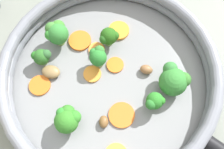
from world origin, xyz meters
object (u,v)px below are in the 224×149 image
(carrot_slice_4, at_px, (99,50))
(broccoli_floret_1, at_px, (176,81))
(broccoli_floret_2, at_px, (44,57))
(carrot_slice_0, at_px, (124,115))
(broccoli_floret_5, at_px, (70,119))
(broccoli_floret_6, at_px, (111,37))
(skillet, at_px, (112,79))
(carrot_slice_2, at_px, (42,85))
(carrot_slice_7, at_px, (117,65))
(broccoli_floret_4, at_px, (100,57))
(carrot_slice_5, at_px, (121,30))
(broccoli_floret_0, at_px, (59,32))
(mushroom_piece_2, at_px, (106,122))
(mushroom_piece_0, at_px, (53,72))
(carrot_slice_6, at_px, (95,74))
(broccoli_floret_3, at_px, (157,101))
(mushroom_piece_1, at_px, (149,69))
(carrot_slice_1, at_px, (82,41))

(carrot_slice_4, xyz_separation_m, broccoli_floret_1, (0.07, 0.13, 0.03))
(broccoli_floret_2, bearing_deg, carrot_slice_0, 53.20)
(broccoli_floret_5, relative_size, broccoli_floret_6, 1.14)
(skillet, distance_m, carrot_slice_2, 0.12)
(carrot_slice_7, bearing_deg, carrot_slice_0, 5.04)
(carrot_slice_0, relative_size, broccoli_floret_4, 1.03)
(carrot_slice_5, height_order, carrot_slice_7, carrot_slice_5)
(broccoli_floret_0, height_order, mushroom_piece_2, broccoli_floret_0)
(mushroom_piece_0, bearing_deg, broccoli_floret_5, 21.80)
(carrot_slice_4, height_order, carrot_slice_6, same)
(carrot_slice_7, bearing_deg, broccoli_floret_3, 38.22)
(broccoli_floret_6, distance_m, mushroom_piece_2, 0.15)
(mushroom_piece_0, relative_size, mushroom_piece_1, 1.46)
(mushroom_piece_1, height_order, mushroom_piece_2, mushroom_piece_1)
(carrot_slice_0, distance_m, mushroom_piece_0, 0.14)
(carrot_slice_4, xyz_separation_m, carrot_slice_7, (0.03, 0.03, -0.00))
(broccoli_floret_3, bearing_deg, carrot_slice_0, -73.99)
(carrot_slice_7, height_order, broccoli_floret_5, broccoli_floret_5)
(mushroom_piece_0, bearing_deg, broccoli_floret_4, 102.33)
(carrot_slice_1, bearing_deg, skillet, 35.65)
(carrot_slice_2, distance_m, broccoli_floret_1, 0.23)
(carrot_slice_5, bearing_deg, carrot_slice_7, -7.06)
(broccoli_floret_2, relative_size, broccoli_floret_6, 0.88)
(carrot_slice_0, relative_size, broccoli_floret_1, 0.83)
(carrot_slice_2, distance_m, broccoli_floret_0, 0.10)
(carrot_slice_6, bearing_deg, broccoli_floret_1, 79.38)
(carrot_slice_2, xyz_separation_m, broccoli_floret_2, (-0.05, 0.00, 0.02))
(carrot_slice_2, bearing_deg, carrot_slice_6, 101.85)
(carrot_slice_4, relative_size, carrot_slice_6, 0.95)
(broccoli_floret_2, distance_m, broccoli_floret_3, 0.21)
(carrot_slice_2, distance_m, broccoli_floret_6, 0.15)
(carrot_slice_0, bearing_deg, broccoli_floret_5, -82.97)
(carrot_slice_0, relative_size, carrot_slice_1, 1.05)
(carrot_slice_6, height_order, broccoli_floret_4, broccoli_floret_4)
(carrot_slice_4, bearing_deg, skillet, 22.29)
(mushroom_piece_0, bearing_deg, broccoli_floret_1, 82.02)
(carrot_slice_2, bearing_deg, carrot_slice_0, 68.25)
(broccoli_floret_0, height_order, broccoli_floret_3, broccoli_floret_0)
(broccoli_floret_5, relative_size, mushroom_piece_0, 1.41)
(skillet, height_order, broccoli_floret_4, broccoli_floret_4)
(carrot_slice_1, relative_size, carrot_slice_2, 1.12)
(broccoli_floret_3, bearing_deg, broccoli_floret_2, -114.74)
(carrot_slice_7, height_order, broccoli_floret_1, broccoli_floret_1)
(carrot_slice_1, distance_m, carrot_slice_2, 0.11)
(carrot_slice_0, height_order, mushroom_piece_1, mushroom_piece_1)
(broccoli_floret_0, distance_m, broccoli_floret_1, 0.22)
(broccoli_floret_0, bearing_deg, mushroom_piece_1, 67.34)
(broccoli_floret_5, distance_m, broccoli_floret_6, 0.16)
(carrot_slice_5, relative_size, broccoli_floret_2, 1.12)
(skillet, bearing_deg, carrot_slice_6, -103.25)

